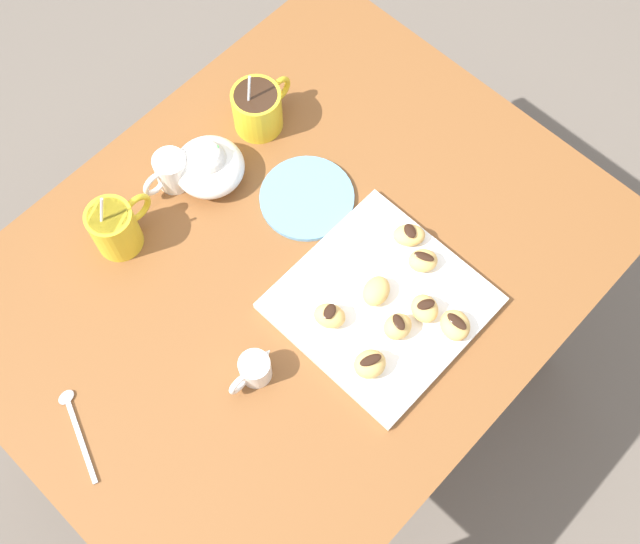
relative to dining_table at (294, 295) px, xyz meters
The scene contains 25 objects.
ground_plane 0.61m from the dining_table, ahead, with size 8.00×8.00×0.00m, color #665B51.
dining_table is the anchor object (origin of this frame).
pastry_plate_square 0.22m from the dining_table, 70.55° to the right, with size 0.31×0.31×0.02m, color white.
coffee_mug_yellow_left 0.35m from the dining_table, 123.57° to the left, with size 0.12×0.08×0.15m.
coffee_mug_yellow_right 0.35m from the dining_table, 55.64° to the left, with size 0.13×0.09×0.14m.
cream_pitcher_white 0.32m from the dining_table, 95.02° to the left, with size 0.10×0.06×0.07m.
ice_cream_bowl 0.29m from the dining_table, 82.78° to the left, with size 0.13×0.13×0.09m.
chocolate_sauce_pitcher 0.25m from the dining_table, 152.62° to the right, with size 0.09×0.05×0.06m.
saucer_sky_left 0.19m from the dining_table, 32.70° to the left, with size 0.17×0.17×0.01m, color #66A8DB.
loose_spoon_near_saucer 0.46m from the dining_table, behind, with size 0.07×0.15×0.01m.
beignet_0 0.28m from the dining_table, 101.30° to the right, with size 0.05×0.05×0.04m, color #E5B260.
chocolate_drizzle_0 0.29m from the dining_table, 101.30° to the right, with size 0.04×0.02×0.01m, color black.
beignet_1 0.27m from the dining_table, 80.75° to the right, with size 0.04×0.05×0.04m, color #E5B260.
chocolate_drizzle_1 0.28m from the dining_table, 80.75° to the right, with size 0.03×0.02×0.01m, color black.
beignet_2 0.29m from the dining_table, 68.04° to the right, with size 0.04×0.05×0.03m, color #E5B260.
chocolate_drizzle_2 0.30m from the dining_table, 68.04° to the right, with size 0.03×0.02×0.01m, color black.
beignet_3 0.28m from the dining_table, 46.53° to the right, with size 0.05×0.04×0.03m, color #E5B260.
chocolate_drizzle_3 0.29m from the dining_table, 46.53° to the right, with size 0.03×0.01×0.01m, color black.
beignet_4 0.34m from the dining_table, 69.76° to the right, with size 0.05×0.05×0.03m, color #E5B260.
chocolate_drizzle_4 0.35m from the dining_table, 69.76° to the right, with size 0.04×0.02×0.01m, color black.
beignet_5 0.22m from the dining_table, 68.15° to the right, with size 0.04×0.06×0.04m, color #E5B260.
beignet_6 0.26m from the dining_table, 33.02° to the right, with size 0.04×0.06×0.03m, color #E5B260.
chocolate_drizzle_6 0.27m from the dining_table, 33.02° to the right, with size 0.03×0.02×0.01m, color black.
beignet_7 0.20m from the dining_table, 103.65° to the right, with size 0.04×0.05×0.04m, color #E5B260.
chocolate_drizzle_7 0.22m from the dining_table, 103.65° to the right, with size 0.03×0.02×0.01m, color black.
Camera 1 is at (-0.37, -0.42, 1.99)m, focal length 44.27 mm.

